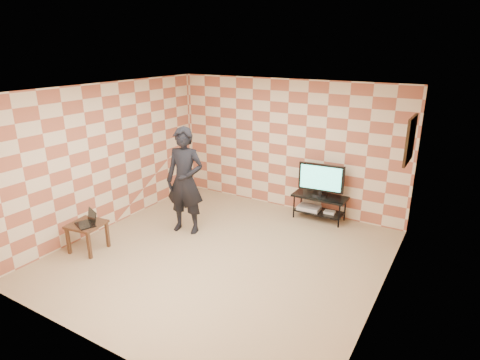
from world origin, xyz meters
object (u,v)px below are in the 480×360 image
at_px(tv_stand, 320,202).
at_px(side_table, 87,228).
at_px(tv, 321,178).
at_px(person, 185,181).

bearing_deg(tv_stand, side_table, -132.11).
distance_m(tv_stand, tv, 0.49).
bearing_deg(side_table, person, 56.84).
relative_size(tv, person, 0.45).
distance_m(tv_stand, person, 2.70).
bearing_deg(tv_stand, tv, -95.53).
relative_size(side_table, person, 0.30).
bearing_deg(person, side_table, -135.41).
bearing_deg(tv_stand, person, -138.06).
height_order(tv, person, person).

